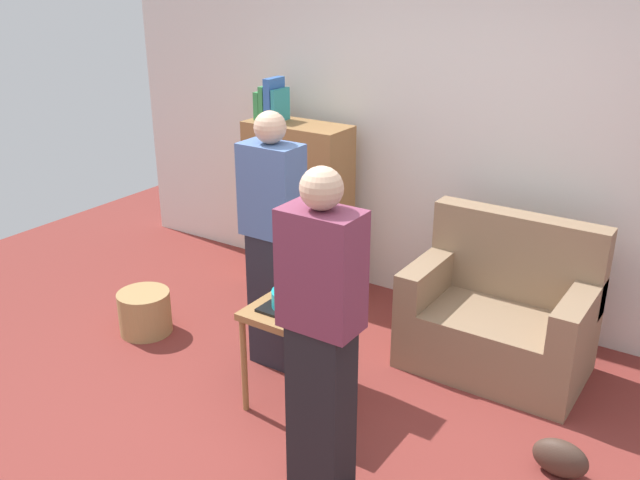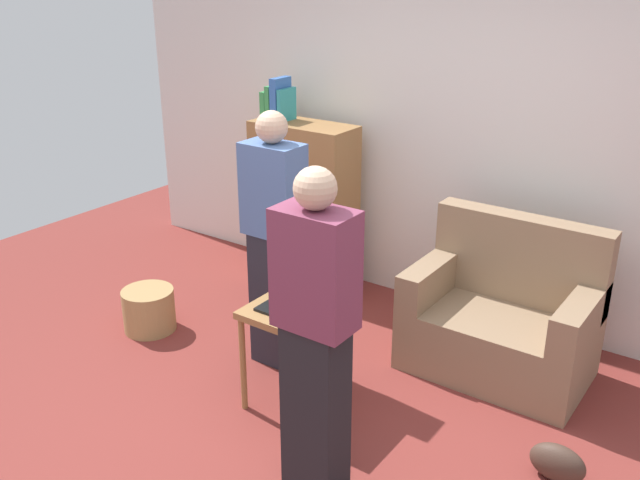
{
  "view_description": "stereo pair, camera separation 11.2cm",
  "coord_description": "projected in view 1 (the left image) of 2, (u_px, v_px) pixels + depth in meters",
  "views": [
    {
      "loc": [
        1.81,
        -2.47,
        2.43
      ],
      "look_at": [
        -0.21,
        0.59,
        0.95
      ],
      "focal_mm": 39.3,
      "sensor_mm": 36.0,
      "label": 1
    },
    {
      "loc": [
        1.91,
        -2.41,
        2.43
      ],
      "look_at": [
        -0.21,
        0.59,
        0.95
      ],
      "focal_mm": 39.3,
      "sensor_mm": 36.0,
      "label": 2
    }
  ],
  "objects": [
    {
      "name": "ground_plane",
      "position": [
        292.0,
        447.0,
        3.75
      ],
      "size": [
        8.0,
        8.0,
        0.0
      ],
      "primitive_type": "plane",
      "color": "maroon"
    },
    {
      "name": "wall_back",
      "position": [
        462.0,
        127.0,
        4.83
      ],
      "size": [
        6.0,
        0.1,
        2.7
      ],
      "primitive_type": "cube",
      "color": "silver",
      "rests_on": "ground_plane"
    },
    {
      "name": "couch",
      "position": [
        500.0,
        317.0,
        4.39
      ],
      "size": [
        1.1,
        0.7,
        0.96
      ],
      "color": "#8C7054",
      "rests_on": "ground_plane"
    },
    {
      "name": "bookshelf",
      "position": [
        298.0,
        205.0,
        5.39
      ],
      "size": [
        0.8,
        0.36,
        1.62
      ],
      "color": "olive",
      "rests_on": "ground_plane"
    },
    {
      "name": "side_table",
      "position": [
        295.0,
        323.0,
        3.92
      ],
      "size": [
        0.48,
        0.48,
        0.63
      ],
      "color": "olive",
      "rests_on": "ground_plane"
    },
    {
      "name": "birthday_cake",
      "position": [
        295.0,
        300.0,
        3.86
      ],
      "size": [
        0.32,
        0.32,
        0.17
      ],
      "color": "black",
      "rests_on": "side_table"
    },
    {
      "name": "person_blowing_candles",
      "position": [
        273.0,
        241.0,
        4.25
      ],
      "size": [
        0.36,
        0.22,
        1.63
      ],
      "rotation": [
        0.0,
        0.0,
        -0.04
      ],
      "color": "#23232D",
      "rests_on": "ground_plane"
    },
    {
      "name": "person_holding_cake",
      "position": [
        321.0,
        335.0,
        3.19
      ],
      "size": [
        0.36,
        0.22,
        1.63
      ],
      "rotation": [
        0.0,
        0.0,
        2.61
      ],
      "color": "black",
      "rests_on": "ground_plane"
    },
    {
      "name": "wicker_basket",
      "position": [
        145.0,
        312.0,
        4.85
      ],
      "size": [
        0.36,
        0.36,
        0.3
      ],
      "primitive_type": "cylinder",
      "color": "#A88451",
      "rests_on": "ground_plane"
    },
    {
      "name": "handbag",
      "position": [
        560.0,
        458.0,
        3.51
      ],
      "size": [
        0.28,
        0.14,
        0.2
      ],
      "primitive_type": "ellipsoid",
      "color": "#473328",
      "rests_on": "ground_plane"
    }
  ]
}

